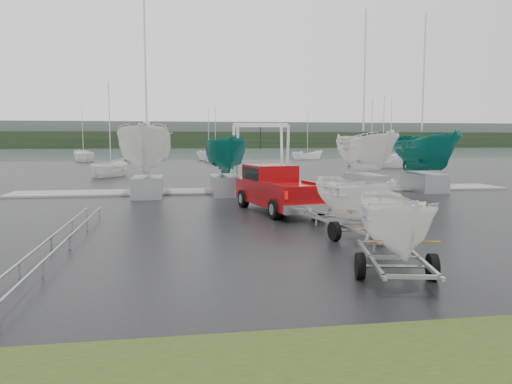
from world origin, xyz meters
The scene contains 23 objects.
ground_plane centered at (0.00, 0.00, 0.00)m, with size 120.00×120.00×0.00m, color black.
lake centered at (0.00, 100.00, -0.01)m, with size 300.00×300.00×0.00m, color gray.
dock centered at (0.00, 13.00, 0.05)m, with size 30.00×3.00×0.12m, color gray.
treeline centered at (0.00, 170.00, 3.00)m, with size 300.00×8.00×6.00m, color black.
far_hill centered at (0.00, 178.00, 5.00)m, with size 300.00×6.00×10.00m, color #4C5651.
pickup_truck centered at (-1.32, 4.62, 1.04)m, with size 3.12×6.28×2.00m.
trailer_hitched centered at (-0.11, -1.78, 2.43)m, with size 1.88×3.76×4.45m.
trailer_parked centered at (-0.82, -6.31, 2.34)m, with size 1.96×3.77×4.28m.
boat_hoist centered at (-0.54, 13.00, 2.67)m, with size 3.30×2.18×4.12m.
keelboat_0 centered at (-7.17, 11.00, 4.50)m, with size 2.83×3.20×11.01m.
keelboat_1 centered at (-2.83, 11.20, 3.46)m, with size 2.20×3.20×6.95m.
keelboat_2 centered at (5.39, 11.00, 3.93)m, with size 2.47×3.20×10.64m.
keelboat_3 centered at (9.26, 11.30, 3.93)m, with size 2.47×3.20×10.65m.
mast_rack_0 centered at (-9.00, 1.00, 0.35)m, with size 0.56×6.50×0.06m.
mast_rack_1 centered at (-9.00, -5.00, 0.35)m, with size 0.56×6.50×0.06m.
moored_boat_0 centered at (-11.07, 27.66, 0.01)m, with size 2.80×2.84×10.87m.
moored_boat_1 centered at (0.10, 53.04, 0.00)m, with size 2.95×3.01×11.45m.
moored_boat_2 centered at (17.86, 40.40, 0.01)m, with size 2.13×2.18×10.77m.
moored_boat_3 centered at (15.65, 61.39, 0.01)m, with size 2.85×2.82×10.94m.
moored_boat_4 centered at (-18.57, 58.66, 0.00)m, with size 3.26×3.31×11.42m.
moored_boat_5 centered at (-0.23, 61.64, 0.01)m, with size 3.23×3.24×11.06m.
moored_boat_6 centered at (20.17, 40.08, 0.00)m, with size 3.64×3.62×11.41m.
moored_boat_7 centered at (17.74, 36.77, 0.01)m, with size 3.21×3.20×11.02m.
Camera 1 is at (-5.77, -16.78, 3.13)m, focal length 35.00 mm.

